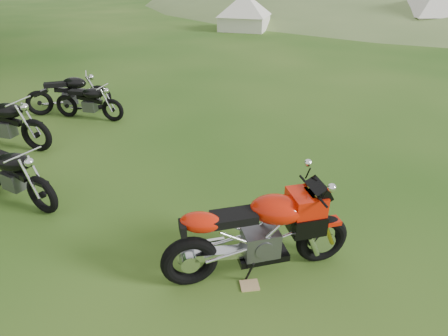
# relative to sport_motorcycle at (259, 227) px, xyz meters

# --- Properties ---
(ground) EXTENTS (120.00, 120.00, 0.00)m
(ground) POSITION_rel_sport_motorcycle_xyz_m (-0.46, 1.14, -0.68)
(ground) COLOR #18420E
(ground) RESTS_ON ground
(sport_motorcycle) EXTENTS (2.32, 1.29, 1.36)m
(sport_motorcycle) POSITION_rel_sport_motorcycle_xyz_m (0.00, 0.00, 0.00)
(sport_motorcycle) COLOR red
(sport_motorcycle) RESTS_ON ground
(plywood_board) EXTENTS (0.26, 0.23, 0.02)m
(plywood_board) POSITION_rel_sport_motorcycle_xyz_m (-0.08, -0.27, -0.67)
(plywood_board) COLOR tan
(plywood_board) RESTS_ON ground
(vintage_moto_a) EXTENTS (2.00, 1.22, 1.04)m
(vintage_moto_a) POSITION_rel_sport_motorcycle_xyz_m (-3.95, 1.24, -0.16)
(vintage_moto_a) COLOR black
(vintage_moto_a) RESTS_ON ground
(vintage_moto_b) EXTENTS (2.23, 0.87, 1.14)m
(vintage_moto_b) POSITION_rel_sport_motorcycle_xyz_m (-5.32, 3.16, -0.11)
(vintage_moto_b) COLOR black
(vintage_moto_b) RESTS_ON ground
(vintage_moto_c) EXTENTS (1.81, 0.66, 0.93)m
(vintage_moto_c) POSITION_rel_sport_motorcycle_xyz_m (-4.25, 4.89, -0.21)
(vintage_moto_c) COLOR black
(vintage_moto_c) RESTS_ON ground
(vintage_moto_d) EXTENTS (2.02, 1.25, 1.06)m
(vintage_moto_d) POSITION_rel_sport_motorcycle_xyz_m (-4.95, 5.32, -0.15)
(vintage_moto_d) COLOR black
(vintage_moto_d) RESTS_ON ground
(tent_left) EXTENTS (3.01, 3.01, 2.24)m
(tent_left) POSITION_rel_sport_motorcycle_xyz_m (-1.16, 19.84, 0.44)
(tent_left) COLOR silver
(tent_left) RESTS_ON ground
(tent_right) EXTENTS (3.59, 3.59, 2.85)m
(tent_right) POSITION_rel_sport_motorcycle_xyz_m (9.39, 19.61, 0.75)
(tent_right) COLOR silver
(tent_right) RESTS_ON ground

